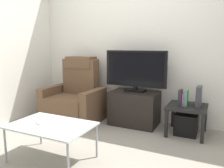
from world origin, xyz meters
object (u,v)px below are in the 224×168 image
object	(u,v)px
game_console	(199,97)
book_middle	(184,99)
tv_stand	(134,108)
side_table	(187,110)
book_rightmost	(186,98)
coffee_table	(51,127)
recliner_armchair	(75,98)
television	(135,70)
subwoofer_box	(186,124)
book_leftmost	(180,97)
cell_phone	(43,122)

from	to	relation	value
game_console	book_middle	bearing A→B (deg)	-171.05
tv_stand	side_table	bearing A→B (deg)	-5.06
book_rightmost	coffee_table	distance (m)	1.89
recliner_armchair	game_console	bearing A→B (deg)	-0.92
television	subwoofer_box	xyz separation A→B (m)	(0.83, -0.09, -0.74)
tv_stand	book_leftmost	size ratio (longest dim) A/B	3.33
side_table	game_console	bearing A→B (deg)	3.95
cell_phone	recliner_armchair	bearing A→B (deg)	122.70
television	side_table	xyz separation A→B (m)	(0.83, -0.09, -0.53)
tv_stand	subwoofer_box	bearing A→B (deg)	-5.06
book_leftmost	cell_phone	xyz separation A→B (m)	(-1.27, -1.42, -0.12)
book_leftmost	recliner_armchair	bearing A→B (deg)	-176.89
tv_stand	book_leftmost	bearing A→B (deg)	-7.30
tv_stand	side_table	world-z (taller)	tv_stand
side_table	tv_stand	bearing A→B (deg)	174.94
book_leftmost	book_middle	distance (m)	0.06
book_rightmost	book_middle	bearing A→B (deg)	180.00
coffee_table	cell_phone	bearing A→B (deg)	176.53
book_middle	coffee_table	xyz separation A→B (m)	(-1.20, -1.42, -0.13)
side_table	book_middle	xyz separation A→B (m)	(-0.05, -0.02, 0.16)
side_table	cell_phone	distance (m)	1.99
recliner_armchair	cell_phone	size ratio (longest dim) A/B	7.20
book_middle	game_console	size ratio (longest dim) A/B	0.62
subwoofer_box	book_leftmost	distance (m)	0.40
side_table	subwoofer_box	size ratio (longest dim) A/B	1.75
tv_stand	book_rightmost	world-z (taller)	book_rightmost
tv_stand	cell_phone	distance (m)	1.61
book_middle	cell_phone	bearing A→B (deg)	-133.16
television	recliner_armchair	xyz separation A→B (m)	(-1.03, -0.21, -0.52)
book_middle	game_console	bearing A→B (deg)	8.95
subwoofer_box	cell_phone	xyz separation A→B (m)	(-1.37, -1.44, 0.27)
recliner_armchair	book_middle	distance (m)	1.82
side_table	book_leftmost	size ratio (longest dim) A/B	2.39
side_table	television	bearing A→B (deg)	173.64
recliner_armchair	side_table	world-z (taller)	recliner_armchair
book_leftmost	book_middle	xyz separation A→B (m)	(0.05, 0.00, -0.02)
coffee_table	television	bearing A→B (deg)	74.67
book_leftmost	game_console	xyz separation A→B (m)	(0.24, 0.03, 0.03)
book_leftmost	book_rightmost	xyz separation A→B (m)	(0.08, 0.00, -0.00)
side_table	cell_phone	size ratio (longest dim) A/B	3.60
book_leftmost	book_middle	size ratio (longest dim) A/B	1.26
subwoofer_box	book_rightmost	size ratio (longest dim) A/B	1.39
television	book_leftmost	distance (m)	0.82
book_rightmost	game_console	size ratio (longest dim) A/B	0.77
side_table	book_leftmost	xyz separation A→B (m)	(-0.10, -0.02, 0.18)
game_console	cell_phone	size ratio (longest dim) A/B	1.93
television	side_table	bearing A→B (deg)	-6.36
recliner_armchair	book_middle	bearing A→B (deg)	-1.49
tv_stand	coffee_table	bearing A→B (deg)	-105.51
side_table	book_middle	size ratio (longest dim) A/B	3.01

